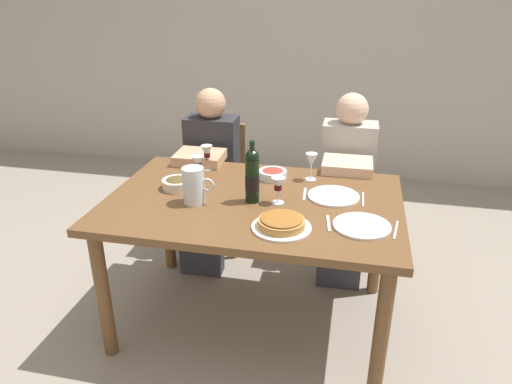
# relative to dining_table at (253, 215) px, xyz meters

# --- Properties ---
(ground_plane) EXTENTS (8.00, 8.00, 0.00)m
(ground_plane) POSITION_rel_dining_table_xyz_m (0.00, 0.00, -0.67)
(ground_plane) COLOR gray
(back_wall) EXTENTS (8.00, 0.10, 2.80)m
(back_wall) POSITION_rel_dining_table_xyz_m (0.00, 2.40, 0.73)
(back_wall) COLOR #B2ADA3
(back_wall) RESTS_ON ground
(dining_table) EXTENTS (1.50, 1.00, 0.76)m
(dining_table) POSITION_rel_dining_table_xyz_m (0.00, 0.00, 0.00)
(dining_table) COLOR brown
(dining_table) RESTS_ON ground
(wine_bottle) EXTENTS (0.07, 0.07, 0.32)m
(wine_bottle) POSITION_rel_dining_table_xyz_m (-0.00, -0.03, 0.23)
(wine_bottle) COLOR black
(wine_bottle) RESTS_ON dining_table
(water_pitcher) EXTENTS (0.16, 0.11, 0.19)m
(water_pitcher) POSITION_rel_dining_table_xyz_m (-0.28, -0.10, 0.17)
(water_pitcher) COLOR silver
(water_pitcher) RESTS_ON dining_table
(baked_tart) EXTENTS (0.27, 0.27, 0.06)m
(baked_tart) POSITION_rel_dining_table_xyz_m (0.19, -0.28, 0.12)
(baked_tart) COLOR white
(baked_tart) RESTS_ON dining_table
(salad_bowl) EXTENTS (0.16, 0.16, 0.06)m
(salad_bowl) POSITION_rel_dining_table_xyz_m (0.05, 0.30, 0.12)
(salad_bowl) COLOR silver
(salad_bowl) RESTS_ON dining_table
(olive_bowl) EXTENTS (0.16, 0.16, 0.06)m
(olive_bowl) POSITION_rel_dining_table_xyz_m (-0.43, 0.05, 0.12)
(olive_bowl) COLOR silver
(olive_bowl) RESTS_ON dining_table
(wine_glass_left_diner) EXTENTS (0.07, 0.07, 0.16)m
(wine_glass_left_diner) POSITION_rel_dining_table_xyz_m (0.26, 0.32, 0.20)
(wine_glass_left_diner) COLOR silver
(wine_glass_left_diner) RESTS_ON dining_table
(wine_glass_right_diner) EXTENTS (0.07, 0.07, 0.15)m
(wine_glass_right_diner) POSITION_rel_dining_table_xyz_m (-0.36, 0.36, 0.19)
(wine_glass_right_diner) COLOR silver
(wine_glass_right_diner) RESTS_ON dining_table
(wine_glass_centre) EXTENTS (0.07, 0.07, 0.14)m
(wine_glass_centre) POSITION_rel_dining_table_xyz_m (-0.36, 0.18, 0.20)
(wine_glass_centre) COLOR silver
(wine_glass_centre) RESTS_ON dining_table
(wine_glass_spare) EXTENTS (0.07, 0.07, 0.14)m
(wine_glass_spare) POSITION_rel_dining_table_xyz_m (0.13, -0.02, 0.19)
(wine_glass_spare) COLOR silver
(wine_glass_spare) RESTS_ON dining_table
(dinner_plate_left_setting) EXTENTS (0.26, 0.26, 0.01)m
(dinner_plate_left_setting) POSITION_rel_dining_table_xyz_m (0.55, -0.19, 0.10)
(dinner_plate_left_setting) COLOR white
(dinner_plate_left_setting) RESTS_ON dining_table
(dinner_plate_right_setting) EXTENTS (0.27, 0.27, 0.01)m
(dinner_plate_right_setting) POSITION_rel_dining_table_xyz_m (0.40, 0.11, 0.10)
(dinner_plate_right_setting) COLOR white
(dinner_plate_right_setting) RESTS_ON dining_table
(fork_left_setting) EXTENTS (0.03, 0.16, 0.00)m
(fork_left_setting) POSITION_rel_dining_table_xyz_m (0.40, -0.19, 0.09)
(fork_left_setting) COLOR silver
(fork_left_setting) RESTS_ON dining_table
(knife_left_setting) EXTENTS (0.03, 0.18, 0.00)m
(knife_left_setting) POSITION_rel_dining_table_xyz_m (0.70, -0.19, 0.09)
(knife_left_setting) COLOR silver
(knife_left_setting) RESTS_ON dining_table
(knife_right_setting) EXTENTS (0.01, 0.18, 0.00)m
(knife_right_setting) POSITION_rel_dining_table_xyz_m (0.55, 0.11, 0.09)
(knife_right_setting) COLOR silver
(knife_right_setting) RESTS_ON dining_table
(spoon_right_setting) EXTENTS (0.02, 0.16, 0.00)m
(spoon_right_setting) POSITION_rel_dining_table_xyz_m (0.25, 0.11, 0.09)
(spoon_right_setting) COLOR silver
(spoon_right_setting) RESTS_ON dining_table
(chair_left) EXTENTS (0.41, 0.41, 0.87)m
(chair_left) POSITION_rel_dining_table_xyz_m (-0.45, 0.86, -0.17)
(chair_left) COLOR olive
(chair_left) RESTS_ON ground
(diner_left) EXTENTS (0.35, 0.51, 1.16)m
(diner_left) POSITION_rel_dining_table_xyz_m (-0.45, 0.63, -0.05)
(diner_left) COLOR #2D2D33
(diner_left) RESTS_ON ground
(chair_right) EXTENTS (0.40, 0.40, 0.87)m
(chair_right) POSITION_rel_dining_table_xyz_m (0.45, 0.92, -0.17)
(chair_right) COLOR olive
(chair_right) RESTS_ON ground
(diner_right) EXTENTS (0.34, 0.50, 1.16)m
(diner_right) POSITION_rel_dining_table_xyz_m (0.45, 0.68, -0.05)
(diner_right) COLOR #B7B2A8
(diner_right) RESTS_ON ground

